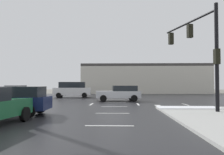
{
  "coord_description": "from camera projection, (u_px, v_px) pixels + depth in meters",
  "views": [
    {
      "loc": [
        0.42,
        -19.18,
        1.7
      ],
      "look_at": [
        -0.45,
        6.48,
        2.52
      ],
      "focal_mm": 35.88,
      "sensor_mm": 36.0,
      "label": 1
    }
  ],
  "objects": [
    {
      "name": "ground_plane",
      "position": [
        115.0,
        105.0,
        19.12
      ],
      "size": [
        120.0,
        120.0,
        0.0
      ],
      "primitive_type": "plane",
      "color": "slate"
    },
    {
      "name": "sedan_black",
      "position": [
        18.0,
        91.0,
        28.02
      ],
      "size": [
        2.04,
        4.55,
        1.58
      ],
      "rotation": [
        0.0,
        0.0,
        1.57
      ],
      "color": "black",
      "rests_on": "road_asphalt"
    },
    {
      "name": "sedan_silver",
      "position": [
        120.0,
        93.0,
        22.96
      ],
      "size": [
        4.67,
        2.38,
        1.58
      ],
      "rotation": [
        0.0,
        0.0,
        3.24
      ],
      "color": "#B7BABF",
      "rests_on": "road_asphalt"
    },
    {
      "name": "lane_markings",
      "position": [
        129.0,
        106.0,
        17.7
      ],
      "size": [
        36.15,
        36.15,
        0.01
      ],
      "color": "silver",
      "rests_on": "road_asphalt"
    },
    {
      "name": "suv_white",
      "position": [
        72.0,
        89.0,
        29.53
      ],
      "size": [
        4.99,
        2.59,
        2.03
      ],
      "rotation": [
        0.0,
        0.0,
        3.25
      ],
      "color": "white",
      "rests_on": "road_asphalt"
    },
    {
      "name": "sedan_navy",
      "position": [
        10.0,
        100.0,
        12.26
      ],
      "size": [
        4.59,
        2.15,
        1.58
      ],
      "rotation": [
        0.0,
        0.0,
        3.18
      ],
      "color": "#141E47",
      "rests_on": "road_asphalt"
    },
    {
      "name": "strip_building_background",
      "position": [
        144.0,
        79.0,
        44.71
      ],
      "size": [
        24.24,
        8.0,
        5.62
      ],
      "color": "beige",
      "rests_on": "ground_plane"
    },
    {
      "name": "snow_strip_curbside",
      "position": [
        188.0,
        108.0,
        14.96
      ],
      "size": [
        4.0,
        1.6,
        0.06
      ],
      "primitive_type": "cube",
      "color": "white",
      "rests_on": "sidewalk_corner"
    },
    {
      "name": "traffic_signal_mast",
      "position": [
        199.0,
        44.0,
        14.71
      ],
      "size": [
        1.81,
        5.99,
        6.37
      ],
      "rotation": [
        0.0,
        0.0,
        1.84
      ],
      "color": "black",
      "rests_on": "sidewalk_corner"
    },
    {
      "name": "road_asphalt",
      "position": [
        115.0,
        104.0,
        19.12
      ],
      "size": [
        44.0,
        44.0,
        0.02
      ],
      "primitive_type": "cube",
      "color": "#232326",
      "rests_on": "ground_plane"
    }
  ]
}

